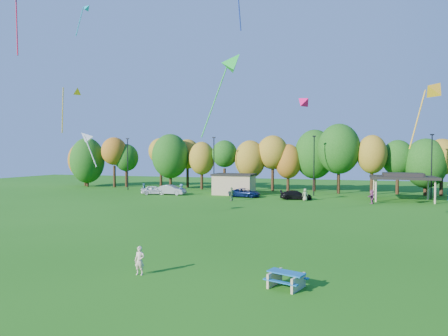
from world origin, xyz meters
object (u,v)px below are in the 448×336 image
(car_a, at_px, (154,190))
(car_b, at_px, (171,190))
(picnic_table, at_px, (286,278))
(kite_flyer, at_px, (140,261))
(car_d, at_px, (296,195))
(car_c, at_px, (245,193))

(car_a, distance_m, car_b, 2.70)
(picnic_table, xyz_separation_m, car_b, (-23.62, 37.57, 0.33))
(car_a, bearing_deg, picnic_table, -163.77)
(picnic_table, bearing_deg, car_a, 143.51)
(kite_flyer, distance_m, car_b, 41.15)
(picnic_table, relative_size, car_d, 0.47)
(picnic_table, height_order, car_c, car_c)
(picnic_table, distance_m, kite_flyer, 7.61)
(car_a, distance_m, car_d, 21.93)
(car_b, relative_size, car_c, 1.00)
(picnic_table, bearing_deg, car_c, 125.74)
(picnic_table, xyz_separation_m, car_d, (-4.37, 36.93, 0.20))
(picnic_table, height_order, car_b, car_b)
(car_b, height_order, car_d, car_b)
(car_c, xyz_separation_m, car_d, (7.53, -0.77, -0.00))
(car_a, bearing_deg, car_d, -109.65)
(car_b, distance_m, car_c, 11.73)
(kite_flyer, height_order, car_d, kite_flyer)
(kite_flyer, bearing_deg, car_c, 92.78)
(kite_flyer, xyz_separation_m, car_d, (3.23, 37.25, -0.11))
(car_c, height_order, car_d, car_c)
(car_c, bearing_deg, car_d, -91.97)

